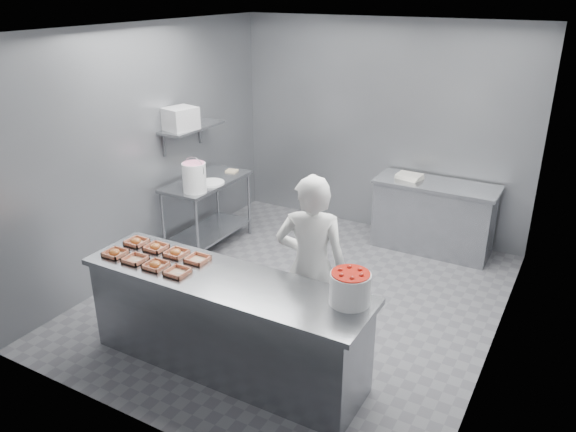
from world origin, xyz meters
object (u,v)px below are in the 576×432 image
(tray_4, at_px, (136,242))
(tray_6, at_px, (176,253))
(tray_1, at_px, (135,259))
(glaze_bucket, at_px, (194,177))
(tray_5, at_px, (156,247))
(back_counter, at_px, (433,217))
(tray_2, at_px, (156,265))
(strawberry_tub, at_px, (350,287))
(tray_3, at_px, (178,272))
(appliance, at_px, (180,119))
(service_counter, at_px, (226,323))
(worker, at_px, (311,267))
(prep_table, at_px, (207,203))
(tray_0, at_px, (115,253))
(tray_7, at_px, (198,259))

(tray_4, distance_m, tray_6, 0.48)
(tray_1, height_order, glaze_bucket, glaze_bucket)
(tray_5, bearing_deg, back_counter, 60.55)
(tray_2, bearing_deg, strawberry_tub, 9.57)
(tray_4, bearing_deg, tray_3, -20.67)
(tray_4, bearing_deg, appliance, 114.10)
(service_counter, distance_m, tray_4, 1.20)
(service_counter, distance_m, appliance, 2.81)
(tray_1, relative_size, tray_6, 1.00)
(tray_4, xyz_separation_m, worker, (1.62, 0.46, -0.06))
(tray_4, bearing_deg, tray_5, 0.00)
(worker, height_order, appliance, appliance)
(prep_table, xyz_separation_m, tray_3, (1.27, -2.09, 0.33))
(back_counter, height_order, tray_1, tray_1)
(strawberry_tub, bearing_deg, tray_2, -170.43)
(back_counter, distance_m, strawberry_tub, 3.16)
(tray_2, height_order, appliance, appliance)
(worker, bearing_deg, tray_1, 8.00)
(prep_table, relative_size, back_counter, 0.80)
(tray_0, relative_size, worker, 0.11)
(service_counter, bearing_deg, worker, 49.23)
(strawberry_tub, bearing_deg, tray_3, -168.87)
(tray_6, distance_m, worker, 1.23)
(tray_2, xyz_separation_m, tray_4, (-0.48, 0.27, 0.00))
(tray_0, bearing_deg, worker, 24.51)
(tray_6, xyz_separation_m, glaze_bucket, (-0.89, 1.42, 0.16))
(service_counter, xyz_separation_m, strawberry_tub, (1.08, 0.15, 0.59))
(tray_1, bearing_deg, tray_3, 0.00)
(tray_0, height_order, tray_4, same)
(tray_6, xyz_separation_m, worker, (1.14, 0.46, -0.06))
(tray_4, bearing_deg, back_counter, 57.31)
(prep_table, distance_m, tray_4, 1.92)
(tray_3, relative_size, tray_6, 1.00)
(tray_1, bearing_deg, tray_7, 29.61)
(appliance, bearing_deg, tray_2, -44.09)
(tray_7, distance_m, worker, 1.01)
(tray_2, bearing_deg, tray_6, 90.00)
(tray_4, xyz_separation_m, tray_5, (0.24, 0.00, 0.00))
(service_counter, relative_size, tray_0, 13.88)
(tray_7, relative_size, appliance, 0.53)
(worker, bearing_deg, tray_5, -1.59)
(tray_2, bearing_deg, tray_1, 180.00)
(prep_table, distance_m, tray_2, 2.35)
(back_counter, relative_size, tray_3, 8.01)
(back_counter, xyz_separation_m, tray_5, (-1.76, -3.11, 0.47))
(tray_7, height_order, glaze_bucket, glaze_bucket)
(tray_5, xyz_separation_m, tray_6, (0.24, 0.00, 0.00))
(back_counter, xyz_separation_m, tray_1, (-1.76, -3.39, 0.47))
(tray_2, height_order, glaze_bucket, glaze_bucket)
(tray_2, bearing_deg, tray_3, 0.00)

